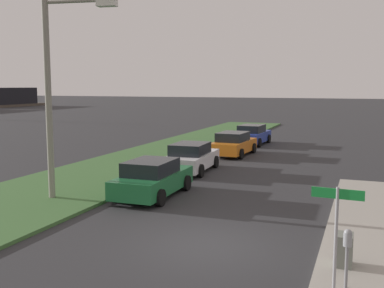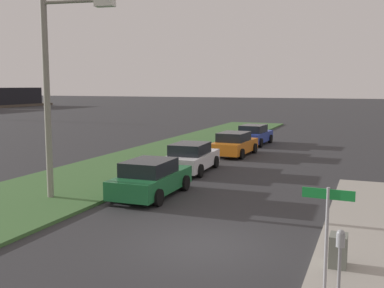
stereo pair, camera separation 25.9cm
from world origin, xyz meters
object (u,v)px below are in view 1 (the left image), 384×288
at_px(utility_box, 344,253).
at_px(parking_meter, 347,246).
at_px(parked_car_blue, 252,135).
at_px(parked_car_orange, 233,144).
at_px(street_sign, 336,237).
at_px(parked_car_green, 153,178).
at_px(streetlight, 57,85).
at_px(parked_car_white, 191,158).

bearing_deg(utility_box, parking_meter, -175.23).
relative_size(parked_car_blue, utility_box, 4.87).
xyz_separation_m(parked_car_orange, street_sign, (-19.28, -7.30, 0.99)).
bearing_deg(parking_meter, parked_car_green, 50.04).
xyz_separation_m(parked_car_green, parked_car_orange, (11.50, -0.07, 0.00)).
bearing_deg(streetlight, utility_box, -106.93).
bearing_deg(parked_car_orange, parked_car_white, 177.70).
distance_m(parked_car_orange, utility_box, 18.11).
height_order(street_sign, streetlight, streetlight).
relative_size(parked_car_white, parked_car_blue, 1.00).
distance_m(utility_box, streetlight, 11.56).
height_order(utility_box, street_sign, street_sign).
distance_m(parked_car_green, utility_box, 8.98).
bearing_deg(street_sign, parked_car_orange, 20.72).
height_order(parked_car_blue, street_sign, street_sign).
bearing_deg(parked_car_green, parked_car_blue, -0.68).
relative_size(parking_meter, streetlight, 0.19).
xyz_separation_m(utility_box, street_sign, (-2.73, 0.06, 1.25)).
relative_size(parked_car_green, utility_box, 4.81).
bearing_deg(parked_car_white, utility_box, -145.59).
bearing_deg(street_sign, parked_car_green, 43.44).
xyz_separation_m(parked_car_blue, utility_box, (-22.19, -7.51, -0.27)).
xyz_separation_m(street_sign, streetlight, (5.90, 10.34, 2.68)).
height_order(parked_car_green, street_sign, street_sign).
distance_m(street_sign, streetlight, 12.20).
xyz_separation_m(parked_car_blue, street_sign, (-24.92, -7.45, 0.99)).
height_order(parked_car_blue, utility_box, parked_car_blue).
relative_size(parked_car_green, parked_car_orange, 0.99).
relative_size(parked_car_green, parked_car_blue, 0.99).
xyz_separation_m(parked_car_white, street_sign, (-13.23, -7.83, 0.99)).
xyz_separation_m(parked_car_blue, parking_meter, (-23.45, -7.61, 0.33)).
height_order(parked_car_green, streetlight, streetlight).
relative_size(parking_meter, street_sign, 0.54).
height_order(parked_car_green, parking_meter, parked_car_green).
relative_size(parked_car_blue, parking_meter, 3.10).
relative_size(parked_car_orange, street_sign, 1.68).
distance_m(parking_meter, streetlight, 11.88).
height_order(parked_car_orange, parked_car_blue, same).
height_order(parked_car_white, utility_box, parked_car_white).
bearing_deg(utility_box, parked_car_white, 36.91).
xyz_separation_m(parked_car_white, streetlight, (-7.33, 2.51, 3.67)).
distance_m(parked_car_green, parked_car_blue, 17.14).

